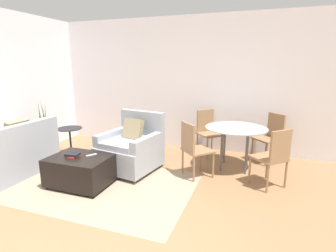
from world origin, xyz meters
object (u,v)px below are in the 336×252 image
book_stack (73,155)px  dining_chair_near_left (193,146)px  tv_remote_primary (91,155)px  armchair (131,149)px  potted_plant (45,142)px  side_table (70,136)px  dining_table (236,132)px  dining_chair_far_right (271,134)px  dining_chair_near_right (274,154)px  dining_chair_far_left (208,129)px  ottoman (81,170)px

book_stack → dining_chair_near_left: size_ratio=0.23×
tv_remote_primary → armchair: bearing=65.6°
armchair → potted_plant: (-2.04, 0.16, -0.12)m
tv_remote_primary → dining_chair_near_left: (1.39, 0.74, 0.06)m
side_table → dining_table: 3.19m
armchair → dining_table: bearing=21.0°
book_stack → dining_chair_far_right: (2.80, 2.08, 0.04)m
tv_remote_primary → dining_table: 2.40m
side_table → dining_chair_near_right: (3.76, -0.20, 0.12)m
potted_plant → dining_chair_far_left: size_ratio=1.27×
armchair → ottoman: armchair is taller
ottoman → tv_remote_primary: bearing=42.2°
dining_chair_near_right → dining_chair_far_right: bearing=90.0°
dining_chair_far_left → tv_remote_primary: bearing=-125.8°
potted_plant → side_table: bearing=9.5°
book_stack → dining_table: (2.21, 1.49, 0.17)m
tv_remote_primary → dining_chair_near_right: bearing=15.9°
side_table → dining_chair_near_right: size_ratio=0.62×
armchair → side_table: 1.51m
dining_chair_near_left → side_table: bearing=175.4°
armchair → side_table: (-1.49, 0.25, 0.03)m
ottoman → dining_chair_far_left: (1.52, 2.04, 0.27)m
side_table → dining_chair_near_left: bearing=-4.6°
armchair → ottoman: 0.93m
book_stack → side_table: (-0.95, 1.09, -0.08)m
dining_chair_near_left → dining_chair_far_left: (0.00, 1.19, 0.00)m
book_stack → dining_table: dining_table is taller
armchair → dining_chair_near_left: size_ratio=1.16×
dining_chair_near_right → dining_chair_far_left: 1.69m
book_stack → side_table: side_table is taller
dining_chair_far_right → dining_chair_far_left: bearing=180.0°
book_stack → dining_chair_near_right: dining_chair_near_right is taller
dining_chair_near_right → dining_chair_far_right: (0.00, 1.19, 0.00)m
book_stack → dining_chair_far_left: 2.63m
potted_plant → dining_chair_far_left: potted_plant is taller
ottoman → armchair: bearing=61.4°
armchair → ottoman: bearing=-118.6°
dining_chair_near_right → dining_chair_far_right: same height
armchair → dining_chair_near_left: bearing=2.5°
ottoman → book_stack: (-0.09, -0.04, 0.23)m
side_table → dining_table: bearing=7.1°
dining_chair_far_right → book_stack: bearing=-143.4°
ottoman → tv_remote_primary: 0.27m
armchair → potted_plant: size_ratio=0.91×
dining_chair_near_right → dining_table: bearing=135.0°
ottoman → dining_table: bearing=34.4°
dining_chair_far_left → potted_plant: bearing=-160.9°
side_table → book_stack: bearing=-49.0°
dining_chair_near_left → dining_chair_near_right: 1.19m
book_stack → dining_chair_near_right: bearing=17.6°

